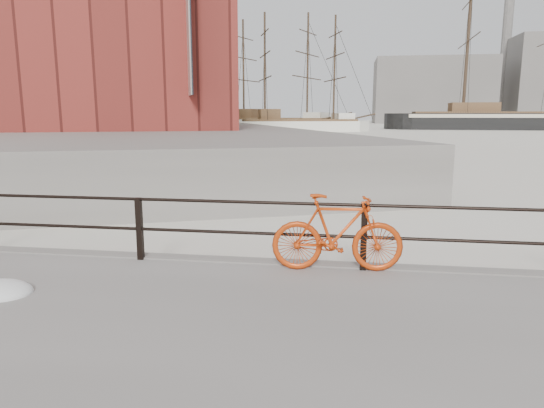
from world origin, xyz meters
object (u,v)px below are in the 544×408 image
at_px(schooner_mid, 274,130).
at_px(workboat_near, 35,147).
at_px(bicycle, 337,233).
at_px(workboat_far, 88,140).
at_px(schooner_left, 299,131).

bearing_deg(schooner_mid, workboat_near, -85.73).
distance_m(schooner_mid, workboat_near, 48.66).
distance_m(bicycle, workboat_far, 47.72).
distance_m(schooner_left, workboat_near, 42.35).
relative_size(schooner_mid, workboat_near, 2.36).
relative_size(workboat_near, workboat_far, 1.00).
bearing_deg(workboat_near, schooner_mid, 47.23).
distance_m(workboat_near, workboat_far, 11.15).
relative_size(bicycle, workboat_near, 0.17).
distance_m(schooner_left, workboat_far, 33.54).
xyz_separation_m(schooner_left, workboat_near, (-17.66, -38.49, 0.00)).
bearing_deg(workboat_far, schooner_mid, 43.34).
height_order(bicycle, schooner_mid, schooner_mid).
bearing_deg(schooner_left, schooner_mid, 101.97).
bearing_deg(schooner_mid, schooner_left, -39.83).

